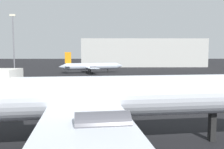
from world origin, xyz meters
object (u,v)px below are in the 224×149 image
at_px(airplane_distant, 91,66).
at_px(light_mast_left, 13,40).
at_px(airplane_at_gate, 98,97).
at_px(baggage_cart, 217,98).

relative_size(airplane_distant, light_mast_left, 1.05).
distance_m(airplane_at_gate, light_mast_left, 90.09).
bearing_deg(baggage_cart, airplane_at_gate, -14.74).
height_order(airplane_at_gate, baggage_cart, airplane_at_gate).
xyz_separation_m(airplane_at_gate, light_mast_left, (-38.49, 80.96, 8.97)).
bearing_deg(light_mast_left, airplane_at_gate, -64.57).
bearing_deg(baggage_cart, light_mast_left, -107.38).
bearing_deg(baggage_cart, airplane_distant, -125.48).
height_order(airplane_at_gate, airplane_distant, airplane_at_gate).
distance_m(airplane_distant, baggage_cart, 58.50).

